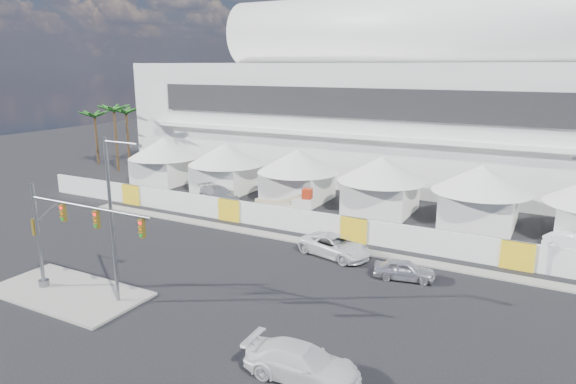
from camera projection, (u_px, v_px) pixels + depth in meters
The scene contains 14 objects.
ground at pixel (176, 295), 31.49m from camera, with size 160.00×160.00×0.00m, color black.
median_island at pixel (68, 292), 31.69m from camera, with size 10.00×5.00×0.15m, color gray.
far_curb at pixel (547, 284), 32.89m from camera, with size 80.00×1.20×0.12m, color gray.
stadium at pixel (461, 103), 60.61m from camera, with size 80.00×24.80×21.98m.
tent_row at pixel (338, 175), 50.99m from camera, with size 53.40×8.40×5.40m.
hoarding_fence at pixel (354, 230), 40.85m from camera, with size 70.00×0.25×2.00m, color white.
palm_cluster at pixel (126, 117), 70.51m from camera, with size 10.60×10.60×8.55m.
sedan_silver at pixel (404, 270), 33.69m from camera, with size 3.94×1.59×1.34m, color silver.
pickup_curb at pixel (335, 246), 37.78m from camera, with size 5.64×2.60×1.57m, color silver.
pickup_near at pixel (302, 363), 22.95m from camera, with size 5.39×2.19×1.56m, color silver.
lot_car_c at pixel (219, 195), 52.71m from camera, with size 5.61×2.28×1.63m, color silver.
traffic_mast at pixel (61, 235), 30.54m from camera, with size 9.76×0.65×6.65m.
streetlight_median at pixel (114, 210), 29.04m from camera, with size 2.70×0.27×9.75m.
boom_lift at pixel (268, 211), 46.46m from camera, with size 6.45×2.01×3.21m.
Camera 1 is at (19.93, -22.24, 13.72)m, focal length 32.00 mm.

